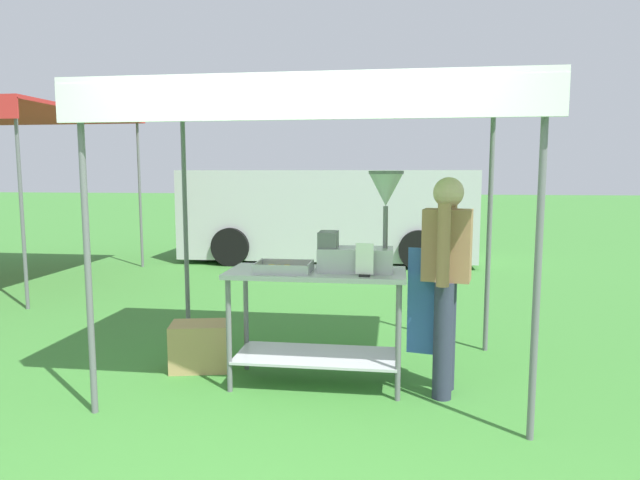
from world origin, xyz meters
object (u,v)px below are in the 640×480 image
Objects in this scene: stall_canopy at (318,106)px; supply_crate at (201,346)px; menu_sign at (364,262)px; van_silver at (328,213)px; donut_tray at (283,269)px; donut_fryer at (364,234)px; donut_cart at (317,303)px; vendor at (445,274)px.

stall_canopy reaches higher than supply_crate.
van_silver is (-1.05, 6.50, -0.12)m from menu_sign.
van_silver is at bearing 86.88° from supply_crate.
donut_fryer is (0.60, 0.08, 0.26)m from donut_tray.
supply_crate is at bearing 168.86° from donut_cart.
vendor is (1.21, 0.01, -0.02)m from donut_tray.
van_silver reaches higher than donut_fryer.
vendor is at bearing -7.40° from supply_crate.
donut_cart is 2.47× the size of supply_crate.
donut_fryer is at bearing -80.66° from van_silver.
donut_fryer is at bearing 95.27° from menu_sign.
menu_sign is at bearing -38.06° from stall_canopy.
vendor is 0.30× the size of van_silver.
vendor is 2.11m from supply_crate.
donut_cart is 1.00m from vendor.
supply_crate is (-1.01, 0.10, -1.95)m from stall_canopy.
menu_sign is 0.44× the size of supply_crate.
donut_cart is at bearing 152.50° from menu_sign.
supply_crate is at bearing 164.10° from menu_sign.
supply_crate is at bearing 160.62° from donut_tray.
menu_sign is at bearing -84.73° from donut_fryer.
menu_sign is (0.62, -0.13, 0.08)m from donut_tray.
donut_fryer is 1.69m from supply_crate.
donut_fryer is at bearing -7.71° from supply_crate.
donut_fryer is 1.38× the size of supply_crate.
vendor reaches higher than supply_crate.
donut_cart is 0.38m from donut_tray.
stall_canopy is at bearing 170.77° from vendor.
supply_crate is (-1.01, 0.20, -0.45)m from donut_cart.
vendor is at bearing 0.62° from donut_tray.
van_silver is at bearing 96.13° from donut_cart.
stall_canopy reaches higher than menu_sign.
stall_canopy is 1.03m from donut_fryer.
donut_fryer reaches higher than donut_cart.
stall_canopy is 1.58m from vendor.
donut_fryer is 0.28m from menu_sign.
stall_canopy is at bearing 141.94° from menu_sign.
van_silver is at bearing 93.89° from donut_tray.
vendor is 6.57m from van_silver.
supply_crate is (-1.97, 0.26, -0.71)m from vendor.
donut_tray is 0.66m from donut_fryer.
vendor is (0.96, -0.16, -1.24)m from stall_canopy.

